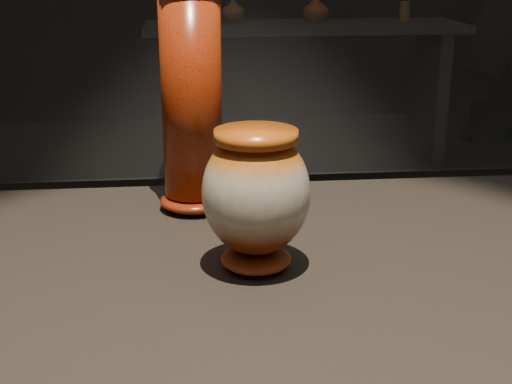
% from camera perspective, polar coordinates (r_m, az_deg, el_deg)
% --- Properties ---
extents(main_vase, '(0.15, 0.15, 0.20)m').
position_cam_1_polar(main_vase, '(0.96, -0.00, -0.20)').
color(main_vase, '#642208').
rests_on(main_vase, display_plinth).
extents(tall_vase, '(0.13, 0.13, 0.37)m').
position_cam_1_polar(tall_vase, '(1.18, -5.16, 6.98)').
color(tall_vase, '#A8320B').
rests_on(tall_vase, display_plinth).
extents(back_shelf, '(2.00, 0.60, 0.90)m').
position_cam_1_polar(back_shelf, '(4.64, 3.82, 10.11)').
color(back_shelf, black).
rests_on(back_shelf, ground).
extents(back_vase_left, '(0.21, 0.21, 0.16)m').
position_cam_1_polar(back_vase_left, '(4.60, -1.85, 14.36)').
color(back_vase_left, '#915C15').
rests_on(back_vase_left, back_shelf).
extents(back_vase_mid, '(0.16, 0.16, 0.17)m').
position_cam_1_polar(back_vase_mid, '(4.67, 4.80, 14.43)').
color(back_vase_mid, '#642208').
rests_on(back_vase_mid, back_shelf).
extents(back_vase_right, '(0.06, 0.06, 0.12)m').
position_cam_1_polar(back_vase_right, '(4.77, 11.81, 13.95)').
color(back_vase_right, '#915C15').
rests_on(back_vase_right, back_shelf).
extents(visitor, '(0.68, 0.47, 1.82)m').
position_cam_1_polar(visitor, '(5.44, 19.24, 13.32)').
color(visitor, black).
rests_on(visitor, ground).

